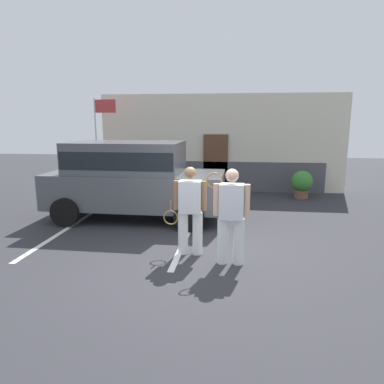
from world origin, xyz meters
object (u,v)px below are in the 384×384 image
(parked_suv, at_px, (132,176))
(potted_plant_by_porch, at_px, (302,183))
(tennis_player_woman, at_px, (231,215))
(flag_pole, at_px, (100,129))
(tennis_player_man, at_px, (190,210))

(parked_suv, height_order, potted_plant_by_porch, parked_suv)
(potted_plant_by_porch, bearing_deg, tennis_player_woman, -110.93)
(potted_plant_by_porch, distance_m, flag_pole, 7.23)
(tennis_player_woman, relative_size, flag_pole, 0.52)
(tennis_player_woman, height_order, flag_pole, flag_pole)
(potted_plant_by_porch, height_order, flag_pole, flag_pole)
(tennis_player_woman, xyz_separation_m, potted_plant_by_porch, (2.28, 5.96, -0.40))
(parked_suv, distance_m, potted_plant_by_porch, 5.90)
(tennis_player_man, xyz_separation_m, potted_plant_by_porch, (3.08, 5.57, -0.37))
(tennis_player_man, bearing_deg, potted_plant_by_porch, -119.61)
(potted_plant_by_porch, bearing_deg, tennis_player_man, -118.89)
(potted_plant_by_porch, bearing_deg, parked_suv, -147.37)
(parked_suv, bearing_deg, potted_plant_by_porch, 33.06)
(parked_suv, xyz_separation_m, tennis_player_man, (1.86, -2.41, -0.25))
(tennis_player_woman, height_order, potted_plant_by_porch, tennis_player_woman)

